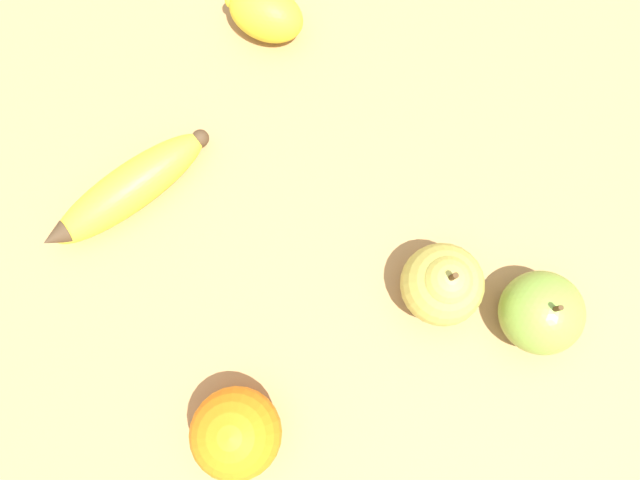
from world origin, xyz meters
name	(u,v)px	position (x,y,z in m)	size (l,w,h in m)	color
ground_plane	(251,245)	(0.00, 0.00, 0.00)	(3.00, 3.00, 0.00)	#A87A47
banana	(128,189)	(0.08, 0.09, 0.02)	(0.10, 0.18, 0.04)	yellow
orange	(236,433)	(-0.16, 0.06, 0.04)	(0.08, 0.08, 0.08)	orange
pear	(443,284)	(-0.09, -0.15, 0.04)	(0.07, 0.07, 0.09)	#B7AD47
apple	(541,313)	(-0.14, -0.23, 0.03)	(0.07, 0.07, 0.08)	olive
lemon	(265,14)	(0.21, -0.08, 0.03)	(0.09, 0.09, 0.05)	yellow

